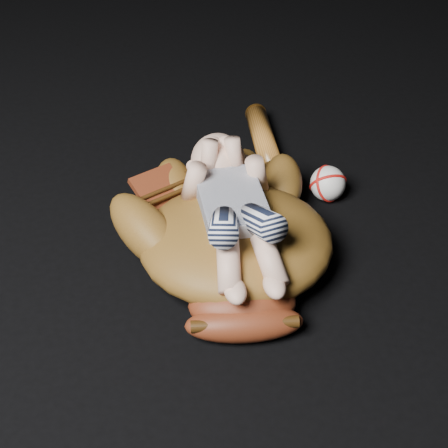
% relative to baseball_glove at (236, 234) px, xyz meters
% --- Properties ---
extents(baseball_glove, '(0.48, 0.52, 0.14)m').
position_rel_baseball_glove_xyz_m(baseball_glove, '(0.00, 0.00, 0.00)').
color(baseball_glove, brown).
rests_on(baseball_glove, ground).
extents(newborn_baby, '(0.19, 0.38, 0.15)m').
position_rel_baseball_glove_xyz_m(newborn_baby, '(-0.00, -0.00, 0.06)').
color(newborn_baby, '#E2AE91').
rests_on(newborn_baby, baseball_glove).
extents(baseball_bat, '(0.11, 0.50, 0.05)m').
position_rel_baseball_glove_xyz_m(baseball_bat, '(0.13, 0.21, -0.05)').
color(baseball_bat, '#AF6622').
rests_on(baseball_bat, ground).
extents(baseball, '(0.09, 0.09, 0.07)m').
position_rel_baseball_glove_xyz_m(baseball, '(0.22, 0.15, -0.04)').
color(baseball, white).
rests_on(baseball, ground).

